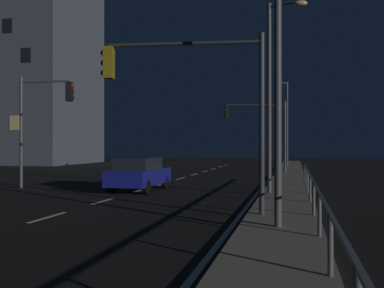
{
  "coord_description": "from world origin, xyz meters",
  "views": [
    {
      "loc": [
        7.15,
        -3.06,
        2.15
      ],
      "look_at": [
        0.28,
        27.07,
        2.23
      ],
      "focal_mm": 42.13,
      "sensor_mm": 36.0,
      "label": 1
    }
  ],
  "objects": [
    {
      "name": "street_lamp_median",
      "position": [
        6.33,
        16.1,
        4.87
      ],
      "size": [
        1.65,
        0.79,
        8.0
      ],
      "color": "#4C4C51",
      "rests_on": "sidewalk_right"
    },
    {
      "name": "street_lamp_far_end",
      "position": [
        6.27,
        43.9,
        5.18
      ],
      "size": [
        1.32,
        1.88,
        8.5
      ],
      "color": "#4C4C51",
      "rests_on": "sidewalk_right"
    },
    {
      "name": "street_lamp_corner",
      "position": [
        6.71,
        8.48,
        4.34
      ],
      "size": [
        0.6,
        1.68,
        6.99
      ],
      "color": "#4C4C51",
      "rests_on": "sidewalk_right"
    },
    {
      "name": "traffic_light_overhead_east",
      "position": [
        4.1,
        9.87,
        3.9
      ],
      "size": [
        4.87,
        0.78,
        5.27
      ],
      "color": "#38383D",
      "rests_on": "sidewalk_right"
    },
    {
      "name": "traffic_light_mid_right",
      "position": [
        4.54,
        29.83,
        3.84
      ],
      "size": [
        4.46,
        0.78,
        5.2
      ],
      "color": "#4C4C51",
      "rests_on": "sidewalk_right"
    },
    {
      "name": "traffic_light_mid_left",
      "position": [
        -5.02,
        17.04,
        3.85
      ],
      "size": [
        2.86,
        0.47,
        5.56
      ],
      "color": "#4C4C51",
      "rests_on": "ground"
    },
    {
      "name": "building_distant",
      "position": [
        -26.21,
        44.51,
        13.76
      ],
      "size": [
        18.96,
        12.69,
        27.53
      ],
      "color": "#4C515B",
      "rests_on": "ground"
    },
    {
      "name": "lane_edge_line",
      "position": [
        5.54,
        22.5,
        0.01
      ],
      "size": [
        0.14,
        53.0,
        0.01
      ],
      "color": "silver",
      "rests_on": "ground"
    },
    {
      "name": "sidewalk_right",
      "position": [
        6.81,
        17.5,
        0.07
      ],
      "size": [
        2.04,
        77.0,
        0.14
      ],
      "primitive_type": "cube",
      "color": "gray",
      "rests_on": "ground"
    },
    {
      "name": "lane_markings_center",
      "position": [
        0.0,
        21.0,
        0.01
      ],
      "size": [
        0.14,
        50.0,
        0.01
      ],
      "color": "silver",
      "rests_on": "ground"
    },
    {
      "name": "car",
      "position": [
        0.06,
        16.95,
        0.82
      ],
      "size": [
        1.85,
        4.41,
        1.57
      ],
      "color": "navy",
      "rests_on": "ground"
    },
    {
      "name": "barrier_fence",
      "position": [
        7.69,
        10.26,
        0.88
      ],
      "size": [
        0.09,
        24.61,
        0.98
      ],
      "color": "#59595E",
      "rests_on": "sidewalk_right"
    },
    {
      "name": "ground_plane",
      "position": [
        0.0,
        17.5,
        0.0
      ],
      "size": [
        112.0,
        112.0,
        0.0
      ],
      "primitive_type": "plane",
      "color": "black",
      "rests_on": "ground"
    }
  ]
}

